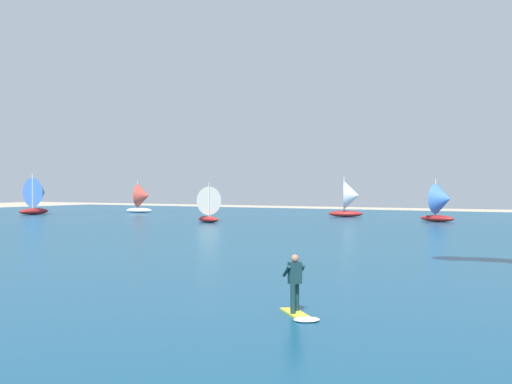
{
  "coord_description": "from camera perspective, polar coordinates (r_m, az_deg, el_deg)",
  "views": [
    {
      "loc": [
        10.72,
        4.2,
        3.66
      ],
      "look_at": [
        1.01,
        21.64,
        3.5
      ],
      "focal_mm": 42.79,
      "sensor_mm": 36.0,
      "label": 1
    }
  ],
  "objects": [
    {
      "name": "sailboat_center_horizon",
      "position": [
        84.21,
        -19.72,
        -0.32
      ],
      "size": [
        3.82,
        4.53,
        5.35
      ],
      "color": "maroon",
      "rests_on": "ocean"
    },
    {
      "name": "sailboat_trailing",
      "position": [
        61.92,
        -4.72,
        -1.11
      ],
      "size": [
        3.62,
        3.23,
        4.06
      ],
      "color": "maroon",
      "rests_on": "ocean"
    },
    {
      "name": "sailboat_heeled_over",
      "position": [
        73.22,
        8.82,
        -0.6
      ],
      "size": [
        4.28,
        3.78,
        4.8
      ],
      "color": "maroon",
      "rests_on": "ocean"
    },
    {
      "name": "kitesurfer",
      "position": [
        17.17,
        3.87,
        -9.45
      ],
      "size": [
        1.78,
        1.79,
        1.67
      ],
      "color": "yellow",
      "rests_on": "ocean"
    },
    {
      "name": "ocean",
      "position": [
        48.8,
        16.37,
        -3.79
      ],
      "size": [
        160.0,
        90.0,
        0.1
      ],
      "primitive_type": "cube",
      "color": "navy",
      "rests_on": "ground"
    },
    {
      "name": "sailboat_mid_right",
      "position": [
        64.79,
        16.98,
        -0.92
      ],
      "size": [
        3.9,
        3.43,
        4.39
      ],
      "color": "maroon",
      "rests_on": "ocean"
    },
    {
      "name": "sailboat_leading",
      "position": [
        85.12,
        -10.56,
        -0.58
      ],
      "size": [
        3.94,
        3.47,
        4.42
      ],
      "color": "white",
      "rests_on": "ocean"
    }
  ]
}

